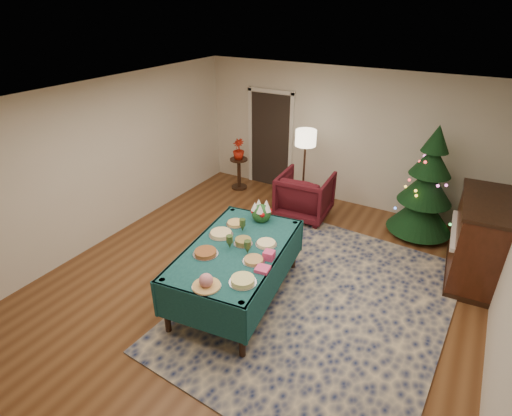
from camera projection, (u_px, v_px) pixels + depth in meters
The scene contains 24 objects.
room_shell at pixel (253, 210), 5.19m from camera, with size 7.00×7.00×7.00m.
doorway at pixel (270, 138), 8.69m from camera, with size 1.08×0.04×2.16m.
rug at pixel (320, 303), 5.58m from camera, with size 3.20×4.20×0.02m, color #121D44.
buffet_table at pixel (236, 258), 5.42m from camera, with size 1.50×2.27×0.83m.
platter_0 at pixel (206, 282), 4.58m from camera, with size 0.34×0.34×0.18m.
platter_1 at pixel (243, 281), 4.67m from camera, with size 0.33×0.33×0.07m.
platter_2 at pixel (206, 253), 5.19m from camera, with size 0.33×0.33×0.06m.
platter_3 at pixel (254, 260), 5.05m from camera, with size 0.29×0.29×0.05m.
platter_4 at pixel (221, 234), 5.61m from camera, with size 0.35×0.35×0.06m.
platter_5 at pixel (243, 242), 5.40m from camera, with size 0.26×0.26×0.08m.
platter_6 at pixel (266, 244), 5.39m from camera, with size 0.29×0.29×0.05m.
platter_7 at pixel (236, 223), 5.88m from camera, with size 0.28×0.28×0.05m.
goblet_0 at pixel (242, 225), 5.68m from camera, with size 0.09×0.09×0.19m.
goblet_1 at pixel (247, 247), 5.17m from camera, with size 0.09×0.09×0.19m.
goblet_2 at pixel (230, 242), 5.28m from camera, with size 0.09×0.09×0.19m.
napkin_stack at pixel (263, 269), 4.88m from camera, with size 0.17×0.17×0.04m, color #E63F76.
gift_box at pixel (269, 255), 5.09m from camera, with size 0.13×0.13×0.11m, color #D33A6F.
centerpiece at pixel (261, 212), 5.94m from camera, with size 0.30×0.30×0.34m.
armchair at pixel (305, 193), 7.63m from camera, with size 0.94×0.88×0.97m, color #450E16.
floor_lamp at pixel (306, 143), 7.50m from camera, with size 0.39×0.39×1.63m.
side_table at pixel (239, 174), 8.86m from camera, with size 0.39×0.39×0.69m.
potted_plant at pixel (239, 153), 8.63m from camera, with size 0.25×0.44×0.25m, color #AD1C0C.
christmas_tree at pixel (426, 188), 6.84m from camera, with size 1.28×1.28×2.02m.
piano at pixel (477, 240), 5.88m from camera, with size 0.80×1.53×1.28m.
Camera 1 is at (2.33, -3.95, 3.78)m, focal length 28.00 mm.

